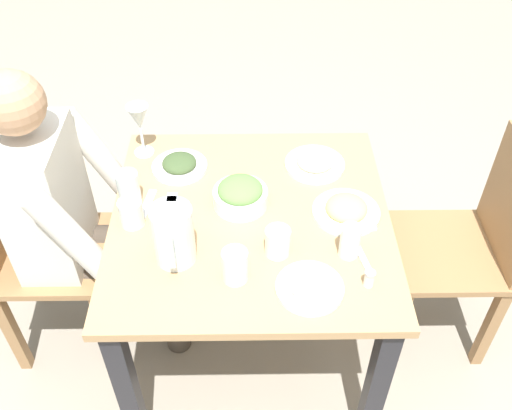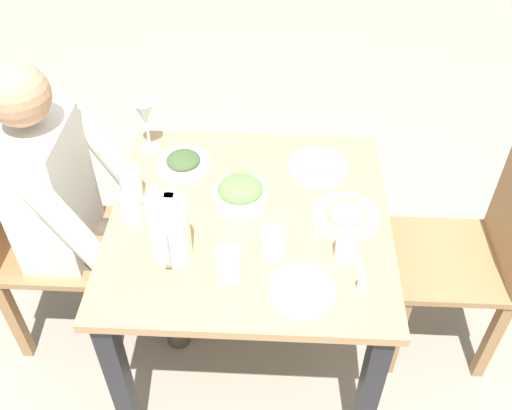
% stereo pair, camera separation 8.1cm
% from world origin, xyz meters
% --- Properties ---
extents(ground_plane, '(8.00, 8.00, 0.00)m').
position_xyz_m(ground_plane, '(0.00, 0.00, 0.00)').
color(ground_plane, gray).
extents(dining_table, '(0.88, 0.88, 0.71)m').
position_xyz_m(dining_table, '(0.00, 0.00, 0.59)').
color(dining_table, tan).
rests_on(dining_table, ground_plane).
extents(chair_near, '(0.40, 0.40, 0.88)m').
position_xyz_m(chair_near, '(-0.08, -0.78, 0.50)').
color(chair_near, '#997047').
rests_on(chair_near, ground_plane).
extents(chair_far, '(0.40, 0.40, 0.88)m').
position_xyz_m(chair_far, '(-0.08, 0.78, 0.50)').
color(chair_far, '#997047').
rests_on(chair_far, ground_plane).
extents(diner_near, '(0.48, 0.53, 1.17)m').
position_xyz_m(diner_near, '(-0.08, -0.58, 0.64)').
color(diner_near, silver).
rests_on(diner_near, ground_plane).
extents(water_pitcher, '(0.16, 0.12, 0.19)m').
position_xyz_m(water_pitcher, '(0.17, -0.22, 0.80)').
color(water_pitcher, silver).
rests_on(water_pitcher, dining_table).
extents(salad_bowl, '(0.18, 0.18, 0.09)m').
position_xyz_m(salad_bowl, '(-0.06, -0.03, 0.75)').
color(salad_bowl, white).
rests_on(salad_bowl, dining_table).
extents(plate_beans, '(0.21, 0.21, 0.04)m').
position_xyz_m(plate_beans, '(-0.25, 0.23, 0.72)').
color(plate_beans, white).
rests_on(plate_beans, dining_table).
extents(plate_dolmas, '(0.19, 0.19, 0.05)m').
position_xyz_m(plate_dolmas, '(-0.24, -0.24, 0.72)').
color(plate_dolmas, white).
rests_on(plate_dolmas, dining_table).
extents(plate_yoghurt, '(0.19, 0.19, 0.05)m').
position_xyz_m(plate_yoghurt, '(0.30, 0.16, 0.72)').
color(plate_yoghurt, white).
rests_on(plate_yoghurt, dining_table).
extents(plate_fries, '(0.21, 0.21, 0.06)m').
position_xyz_m(plate_fries, '(-0.01, 0.30, 0.72)').
color(plate_fries, white).
rests_on(plate_fries, dining_table).
extents(water_glass_far_left, '(0.07, 0.07, 0.11)m').
position_xyz_m(water_glass_far_left, '(-0.08, -0.39, 0.76)').
color(water_glass_far_left, silver).
rests_on(water_glass_far_left, dining_table).
extents(water_glass_far_right, '(0.07, 0.07, 0.10)m').
position_xyz_m(water_glass_far_right, '(0.25, -0.04, 0.76)').
color(water_glass_far_right, silver).
rests_on(water_glass_far_right, dining_table).
extents(water_glass_center, '(0.07, 0.07, 0.09)m').
position_xyz_m(water_glass_center, '(0.16, 0.08, 0.75)').
color(water_glass_center, silver).
rests_on(water_glass_center, dining_table).
extents(water_glass_by_pitcher, '(0.06, 0.06, 0.11)m').
position_xyz_m(water_glass_by_pitcher, '(0.16, 0.29, 0.76)').
color(water_glass_by_pitcher, silver).
rests_on(water_glass_by_pitcher, dining_table).
extents(water_glass_near_left, '(0.07, 0.07, 0.09)m').
position_xyz_m(water_glass_near_left, '(0.03, -0.37, 0.75)').
color(water_glass_near_left, silver).
rests_on(water_glass_near_left, dining_table).
extents(wine_glass, '(0.08, 0.08, 0.20)m').
position_xyz_m(wine_glass, '(-0.33, -0.38, 0.85)').
color(wine_glass, silver).
rests_on(wine_glass, dining_table).
extents(salt_shaker, '(0.03, 0.03, 0.05)m').
position_xyz_m(salt_shaker, '(0.28, 0.33, 0.73)').
color(salt_shaker, white).
rests_on(salt_shaker, dining_table).
extents(fork_near, '(0.17, 0.06, 0.01)m').
position_xyz_m(fork_near, '(-0.01, 0.36, 0.71)').
color(fork_near, silver).
rests_on(fork_near, dining_table).
extents(knife_near, '(0.18, 0.06, 0.01)m').
position_xyz_m(knife_near, '(0.17, 0.32, 0.71)').
color(knife_near, silver).
rests_on(knife_near, dining_table).
extents(fork_far, '(0.17, 0.05, 0.01)m').
position_xyz_m(fork_far, '(-0.04, -0.34, 0.71)').
color(fork_far, silver).
rests_on(fork_far, dining_table).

